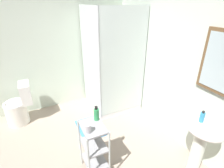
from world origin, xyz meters
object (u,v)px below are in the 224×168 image
object	(u,v)px
shower_stall	(110,87)
toilet	(19,107)
storage_cart	(94,146)
hand_soap_bottle	(202,117)
body_wash_bottle_green	(96,114)
bath_mat	(90,128)
pedestal_sink	(200,139)
rinse_cup	(88,129)

from	to	relation	value
shower_stall	toilet	bearing A→B (deg)	-98.91
storage_cart	hand_soap_bottle	xyz separation A→B (m)	(0.55, 1.12, 0.44)
body_wash_bottle_green	bath_mat	size ratio (longest dim) A/B	0.32
toilet	bath_mat	world-z (taller)	toilet
storage_cart	bath_mat	bearing A→B (deg)	165.09
pedestal_sink	body_wash_bottle_green	size ratio (longest dim) A/B	4.28
shower_stall	pedestal_sink	distance (m)	1.93
shower_stall	hand_soap_bottle	bearing A→B (deg)	8.66
pedestal_sink	storage_cart	bearing A→B (deg)	-117.93
pedestal_sink	rinse_cup	size ratio (longest dim) A/B	7.68
toilet	rinse_cup	world-z (taller)	rinse_cup
shower_stall	storage_cart	world-z (taller)	shower_stall
rinse_cup	bath_mat	xyz separation A→B (m)	(-0.91, 0.31, -0.78)
storage_cart	bath_mat	size ratio (longest dim) A/B	1.23
pedestal_sink	body_wash_bottle_green	world-z (taller)	body_wash_bottle_green
shower_stall	rinse_cup	distance (m)	1.69
shower_stall	body_wash_bottle_green	world-z (taller)	shower_stall
rinse_cup	toilet	bearing A→B (deg)	-154.85
shower_stall	toilet	size ratio (longest dim) A/B	2.63
pedestal_sink	shower_stall	bearing A→B (deg)	-171.37
shower_stall	hand_soap_bottle	size ratio (longest dim) A/B	14.01
toilet	storage_cart	world-z (taller)	toilet
body_wash_bottle_green	pedestal_sink	bearing A→B (deg)	56.16
storage_cart	shower_stall	bearing A→B (deg)	147.31
hand_soap_bottle	body_wash_bottle_green	distance (m)	1.22
pedestal_sink	rinse_cup	distance (m)	1.34
rinse_cup	hand_soap_bottle	bearing A→B (deg)	68.49
hand_soap_bottle	body_wash_bottle_green	xyz separation A→B (m)	(-0.65, -1.03, -0.05)
toilet	body_wash_bottle_green	bearing A→B (deg)	32.69
hand_soap_bottle	rinse_cup	xyz separation A→B (m)	(-0.47, -1.20, -0.08)
shower_stall	bath_mat	world-z (taller)	shower_stall
shower_stall	hand_soap_bottle	world-z (taller)	shower_stall
hand_soap_bottle	pedestal_sink	bearing A→B (deg)	7.47
storage_cart	body_wash_bottle_green	xyz separation A→B (m)	(-0.10, 0.09, 0.39)
shower_stall	toilet	world-z (taller)	shower_stall
pedestal_sink	storage_cart	size ratio (longest dim) A/B	1.09
bath_mat	shower_stall	bearing A→B (deg)	127.45
hand_soap_bottle	rinse_cup	bearing A→B (deg)	-111.51
shower_stall	bath_mat	bearing A→B (deg)	-52.55
hand_soap_bottle	body_wash_bottle_green	world-z (taller)	hand_soap_bottle
pedestal_sink	storage_cart	world-z (taller)	pedestal_sink
shower_stall	pedestal_sink	bearing A→B (deg)	8.63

